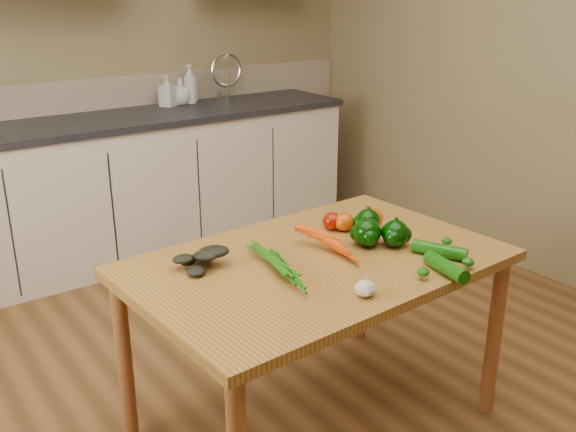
# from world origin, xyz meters

# --- Properties ---
(room) EXTENTS (4.04, 5.04, 2.64)m
(room) POSITION_xyz_m (0.00, 0.17, 1.25)
(room) COLOR brown
(room) RESTS_ON ground
(counter_run) EXTENTS (2.84, 0.64, 1.14)m
(counter_run) POSITION_xyz_m (0.21, 2.19, 0.46)
(counter_run) COLOR beige
(counter_run) RESTS_ON ground
(table) EXTENTS (1.37, 0.92, 0.72)m
(table) POSITION_xyz_m (0.04, 0.14, 0.64)
(table) COLOR #AD7532
(table) RESTS_ON ground
(soap_bottle_a) EXTENTS (0.11, 0.11, 0.26)m
(soap_bottle_a) POSITION_xyz_m (0.69, 2.36, 1.03)
(soap_bottle_a) COLOR silver
(soap_bottle_a) RESTS_ON counter_run
(soap_bottle_b) EXTENTS (0.13, 0.13, 0.20)m
(soap_bottle_b) POSITION_xyz_m (0.52, 2.34, 1.00)
(soap_bottle_b) COLOR silver
(soap_bottle_b) RESTS_ON counter_run
(soap_bottle_c) EXTENTS (0.19, 0.19, 0.17)m
(soap_bottle_c) POSITION_xyz_m (0.62, 2.36, 0.99)
(soap_bottle_c) COLOR silver
(soap_bottle_c) RESTS_ON counter_run
(carrot_bunch) EXTENTS (0.26, 0.20, 0.07)m
(carrot_bunch) POSITION_xyz_m (0.03, 0.15, 0.75)
(carrot_bunch) COLOR #EB4D05
(carrot_bunch) RESTS_ON table
(leafy_greens) EXTENTS (0.19, 0.17, 0.10)m
(leafy_greens) POSITION_xyz_m (-0.34, 0.33, 0.76)
(leafy_greens) COLOR black
(leafy_greens) RESTS_ON table
(garlic_bulb) EXTENTS (0.06, 0.06, 0.05)m
(garlic_bulb) POSITION_xyz_m (-0.02, -0.18, 0.74)
(garlic_bulb) COLOR silver
(garlic_bulb) RESTS_ON table
(pepper_a) EXTENTS (0.11, 0.11, 0.11)m
(pepper_a) POSITION_xyz_m (0.26, 0.13, 0.77)
(pepper_a) COLOR black
(pepper_a) RESTS_ON table
(pepper_b) EXTENTS (0.10, 0.10, 0.10)m
(pepper_b) POSITION_xyz_m (0.36, 0.23, 0.76)
(pepper_b) COLOR black
(pepper_b) RESTS_ON table
(pepper_c) EXTENTS (0.10, 0.10, 0.10)m
(pepper_c) POSITION_xyz_m (0.35, 0.06, 0.77)
(pepper_c) COLOR black
(pepper_c) RESTS_ON table
(tomato_a) EXTENTS (0.08, 0.08, 0.07)m
(tomato_a) POSITION_xyz_m (0.27, 0.34, 0.75)
(tomato_a) COLOR #8D1202
(tomato_a) RESTS_ON table
(tomato_b) EXTENTS (0.08, 0.08, 0.07)m
(tomato_b) POSITION_xyz_m (0.30, 0.30, 0.75)
(tomato_b) COLOR #C94605
(tomato_b) RESTS_ON table
(tomato_c) EXTENTS (0.08, 0.08, 0.08)m
(tomato_c) POSITION_xyz_m (0.42, 0.27, 0.75)
(tomato_c) COLOR #C94605
(tomato_c) RESTS_ON table
(zucchini_a) EXTENTS (0.13, 0.20, 0.05)m
(zucchini_a) POSITION_xyz_m (0.41, -0.10, 0.74)
(zucchini_a) COLOR #0E4C08
(zucchini_a) RESTS_ON table
(zucchini_b) EXTENTS (0.09, 0.20, 0.05)m
(zucchini_b) POSITION_xyz_m (0.31, -0.22, 0.74)
(zucchini_b) COLOR #0E4C08
(zucchini_b) RESTS_ON table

